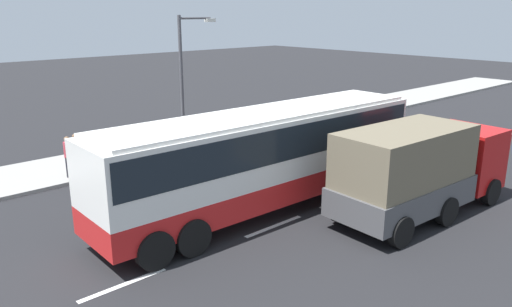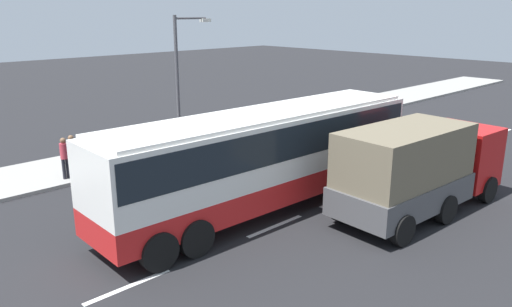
% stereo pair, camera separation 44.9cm
% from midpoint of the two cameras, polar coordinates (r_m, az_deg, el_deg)
% --- Properties ---
extents(ground_plane, '(120.00, 120.00, 0.00)m').
position_cam_midpoint_polar(ground_plane, '(17.64, -2.16, -6.18)').
color(ground_plane, black).
extents(sidewalk_curb, '(80.00, 4.00, 0.15)m').
position_cam_midpoint_polar(sidewalk_curb, '(24.16, -15.41, -0.39)').
color(sidewalk_curb, gray).
rests_on(sidewalk_curb, ground_plane).
extents(lane_centreline, '(45.04, 0.16, 0.01)m').
position_cam_midpoint_polar(lane_centreline, '(18.34, 8.31, -5.44)').
color(lane_centreline, white).
rests_on(lane_centreline, ground_plane).
extents(coach_bus, '(12.49, 2.97, 3.45)m').
position_cam_midpoint_polar(coach_bus, '(16.79, 0.42, 0.40)').
color(coach_bus, red).
rests_on(coach_bus, ground_plane).
extents(cargo_truck, '(7.22, 2.90, 3.10)m').
position_cam_midpoint_polar(cargo_truck, '(17.46, 17.42, -1.37)').
color(cargo_truck, red).
rests_on(cargo_truck, ground_plane).
extents(car_red_compact, '(4.72, 2.03, 1.58)m').
position_cam_midpoint_polar(car_red_compact, '(24.26, 16.58, 1.42)').
color(car_red_compact, '#B21919').
rests_on(car_red_compact, ground_plane).
extents(pedestrian_near_curb, '(0.32, 0.32, 1.69)m').
position_cam_midpoint_polar(pedestrian_near_curb, '(21.33, -21.58, -0.18)').
color(pedestrian_near_curb, black).
rests_on(pedestrian_near_curb, sidewalk_curb).
extents(pedestrian_at_crossing, '(0.32, 0.32, 1.67)m').
position_cam_midpoint_polar(pedestrian_at_crossing, '(21.72, -20.79, 0.16)').
color(pedestrian_at_crossing, black).
rests_on(pedestrian_at_crossing, sidewalk_curb).
extents(street_lamp, '(2.06, 0.24, 6.32)m').
position_cam_midpoint_polar(street_lamp, '(23.56, -9.06, 8.97)').
color(street_lamp, '#47474C').
rests_on(street_lamp, sidewalk_curb).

